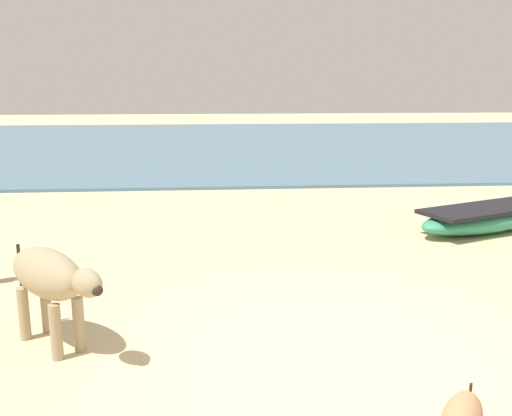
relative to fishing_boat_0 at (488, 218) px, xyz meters
The scene contains 4 objects.
ground 5.93m from the fishing_boat_0, 130.38° to the right, with size 80.00×80.00×0.00m, color #CCB789.
sea_water 14.83m from the fishing_boat_0, 105.00° to the left, with size 60.00×20.00×0.08m, color slate.
fishing_boat_0 is the anchor object (origin of this frame).
cow_adult_dun 7.84m from the fishing_boat_0, 148.17° to the right, with size 1.29×1.35×1.04m.
Camera 1 is at (-1.15, -5.26, 2.72)m, focal length 40.32 mm.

